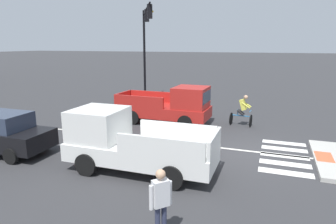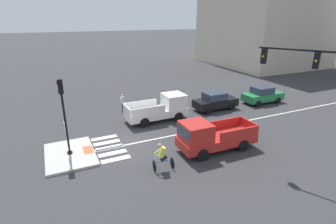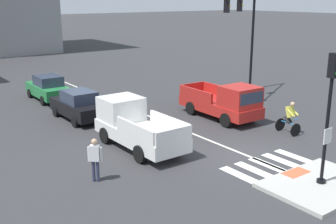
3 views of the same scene
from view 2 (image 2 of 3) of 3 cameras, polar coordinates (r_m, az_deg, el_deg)
name	(u,v)px [view 2 (image 2 of 3)]	position (r m, az deg, el deg)	size (l,w,h in m)	color
ground_plane	(127,144)	(18.17, -8.81, -6.89)	(300.00, 300.00, 0.00)	#333335
traffic_island	(70,154)	(17.63, -20.46, -8.61)	(4.06, 2.88, 0.15)	#B2AFA8
tactile_pad_front	(88,150)	(17.67, -16.97, -7.83)	(1.10, 0.60, 0.01)	#DB5B38
signal_pole	(64,111)	(16.51, -21.69, 0.28)	(0.44, 0.38, 4.68)	black
crosswalk_stripe_a	(104,138)	(19.38, -13.68, -5.44)	(0.44, 1.80, 0.01)	silver
crosswalk_stripe_b	(107,142)	(18.65, -13.14, -6.45)	(0.44, 1.80, 0.01)	silver
crosswalk_stripe_c	(110,148)	(17.92, -12.56, -7.54)	(0.44, 1.80, 0.01)	silver
crosswalk_stripe_d	(113,153)	(17.20, -11.93, -8.71)	(0.44, 1.80, 0.01)	silver
crosswalk_stripe_e	(116,159)	(16.49, -11.23, -9.99)	(0.44, 1.80, 0.01)	silver
lane_centre_line	(244,121)	(22.65, 16.24, -1.90)	(0.14, 28.00, 0.01)	silver
building_corner_right	(263,18)	(51.26, 20.00, 18.61)	(18.47, 16.79, 15.79)	beige
car_black_westbound_far	(215,101)	(24.63, 10.20, 2.35)	(1.90, 4.13, 1.64)	black
car_green_westbound_distant	(263,95)	(27.83, 19.81, 3.51)	(1.87, 4.11, 1.64)	#237A3D
pickup_truck_white_westbound_near	(162,108)	(21.78, -1.38, 0.78)	(2.10, 5.12, 2.08)	white
pickup_truck_red_eastbound_mid	(211,137)	(16.95, 9.26, -5.28)	(2.15, 5.14, 2.08)	red
cyclist	(162,156)	(14.73, -1.25, -9.59)	(0.78, 1.16, 1.68)	black
pedestrian_at_curb_left	(122,102)	(23.89, -9.84, 2.24)	(0.43, 0.41, 1.67)	#2D334C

